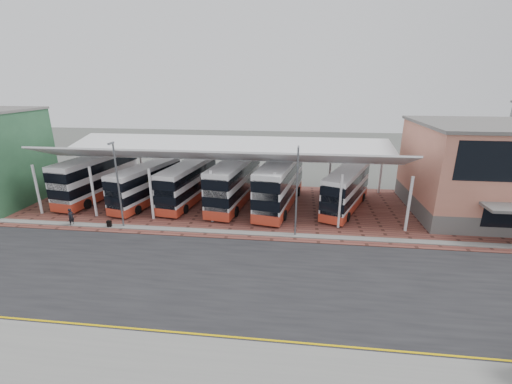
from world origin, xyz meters
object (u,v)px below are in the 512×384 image
Objects in this scene: terminal at (511,170)px; bus_4 at (280,184)px; bus_0 at (98,177)px; bus_1 at (147,185)px; bus_5 at (346,190)px; bus_3 at (235,182)px; bus_2 at (188,183)px; pedestrian at (71,217)px.

terminal reaches higher than bus_4.
bus_1 is at bearing -3.04° from bus_0.
terminal is 16.00m from bus_5.
bus_3 is at bearing -179.94° from terminal.
bus_2 is at bearing 5.69° from bus_0.
bus_5 is 6.20× the size of pedestrian.
bus_3 is at bearing 10.25° from bus_2.
bus_2 is 6.38× the size of pedestrian.
pedestrian is at bearing -68.64° from bus_0.
bus_3 is at bearing -173.97° from bus_4.
terminal is 42.86m from pedestrian.
bus_2 is at bearing -158.51° from bus_5.
bus_0 is (-43.86, 0.28, -2.17)m from terminal.
bus_0 is at bearing -177.95° from bus_1.
bus_4 is at bearing -179.06° from terminal.
terminal is at bearing 8.27° from bus_3.
pedestrian is at bearing -109.78° from bus_1.
bus_1 is at bearing -21.33° from pedestrian.
bus_1 is 6.19× the size of pedestrian.
terminal is at bearing 14.88° from bus_1.
bus_2 reaches higher than bus_1.
terminal is 43.92m from bus_0.
bus_4 is (-22.77, -0.37, -2.12)m from terminal.
bus_0 is at bearing 179.64° from terminal.
bus_3 reaches higher than bus_5.
bus_3 is at bearing 19.09° from bus_1.
pedestrian is at bearing -169.31° from terminal.
pedestrian is (-8.99, -7.71, -1.32)m from bus_2.
bus_4 is at bearing -158.11° from bus_5.
bus_1 is (6.42, -1.28, -0.33)m from bus_0.
bus_0 reaches higher than pedestrian.
bus_2 is 11.92m from pedestrian.
terminal is at bearing 23.57° from bus_5.
bus_5 reaches higher than bus_1.
pedestrian is at bearing -131.14° from bus_2.
bus_0 is 16.13m from bus_3.
bus_5 is at bearing 7.61° from bus_2.
bus_5 is (6.97, -0.03, -0.35)m from bus_4.
bus_4 reaches higher than pedestrian.
bus_3 reaches higher than bus_1.
bus_4 is at bearing 7.34° from bus_2.
bus_0 is 0.98× the size of bus_4.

